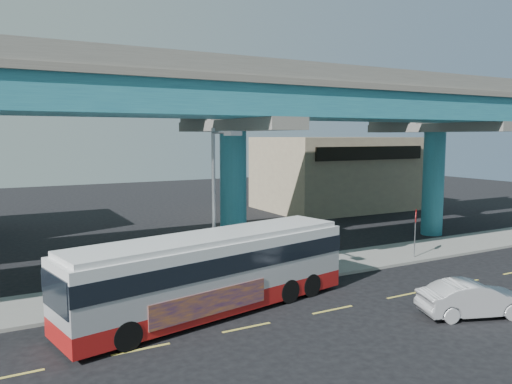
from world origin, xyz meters
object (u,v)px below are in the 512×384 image
transit_bus (213,270)px  sedan (473,299)px  stop_sign (416,222)px  street_lamp (219,187)px

transit_bus → sedan: bearing=-43.0°
sedan → stop_sign: 9.24m
transit_bus → stop_sign: bearing=-1.9°
transit_bus → sedan: transit_bus is taller
sedan → stop_sign: size_ratio=1.61×
transit_bus → street_lamp: street_lamp is taller
street_lamp → stop_sign: size_ratio=2.60×
street_lamp → sedan: bearing=-41.7°
transit_bus → stop_sign: 13.89m
transit_bus → stop_sign: transit_bus is taller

